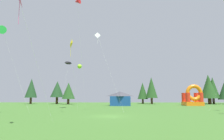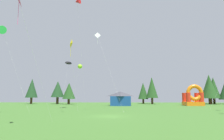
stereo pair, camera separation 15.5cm
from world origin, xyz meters
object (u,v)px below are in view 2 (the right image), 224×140
kite_white_diamond (98,37)px  kite_pink_diamond (18,3)px  kite_lime_delta (80,66)px  festival_tent (120,99)px  kite_yellow_diamond (70,44)px  kite_green_delta (3,31)px  kite_red_delta (77,2)px  kite_black_parafoil (68,63)px  inflatable_blue_arch (193,98)px

kite_white_diamond → kite_pink_diamond: bearing=-103.9°
kite_lime_delta → festival_tent: kite_lime_delta is taller
kite_lime_delta → kite_yellow_diamond: bearing=-83.1°
kite_yellow_diamond → kite_white_diamond: bearing=54.9°
kite_green_delta → kite_white_diamond: bearing=29.6°
kite_red_delta → kite_white_diamond: bearing=-29.0°
kite_black_parafoil → kite_white_diamond: 11.02m
kite_pink_diamond → kite_green_delta: kite_green_delta is taller
kite_white_diamond → kite_red_delta: bearing=151.0°
kite_red_delta → festival_tent: bearing=62.0°
inflatable_blue_arch → kite_green_delta: bearing=-143.6°
inflatable_blue_arch → kite_black_parafoil: bearing=-156.6°
kite_pink_diamond → kite_white_diamond: (5.18, 20.99, 3.04)m
kite_pink_diamond → kite_black_parafoil: (-2.22, 28.10, -0.99)m
kite_red_delta → kite_yellow_diamond: 14.28m
kite_pink_diamond → kite_red_delta: (0.46, 23.61, 11.64)m
kite_black_parafoil → festival_tent: bearing=47.4°
kite_pink_diamond → festival_tent: bearing=76.6°
kite_white_diamond → kite_yellow_diamond: 7.58m
kite_green_delta → kite_white_diamond: (14.20, 8.07, 1.33)m
kite_green_delta → kite_lime_delta: size_ratio=1.16×
kite_black_parafoil → festival_tent: 19.59m
kite_pink_diamond → kite_red_delta: 26.33m
kite_white_diamond → festival_tent: 24.07m
kite_red_delta → kite_yellow_diamond: (0.72, -8.32, -11.59)m
kite_red_delta → festival_tent: (9.33, 17.57, -20.88)m
kite_white_diamond → festival_tent: size_ratio=2.60×
kite_black_parafoil → kite_yellow_diamond: size_ratio=0.92×
kite_pink_diamond → kite_yellow_diamond: (1.18, 15.29, 0.05)m
kite_white_diamond → festival_tent: bearing=77.1°
kite_yellow_diamond → kite_lime_delta: 24.15m
kite_pink_diamond → kite_black_parafoil: kite_pink_diamond is taller
kite_yellow_diamond → kite_lime_delta: bearing=96.9°
kite_pink_diamond → festival_tent: kite_pink_diamond is taller
kite_red_delta → inflatable_blue_arch: (30.52, 18.84, -20.76)m
kite_yellow_diamond → inflatable_blue_arch: 41.35m
kite_pink_diamond → kite_lime_delta: (-1.73, 39.27, -0.15)m
kite_yellow_diamond → inflatable_blue_arch: (29.80, 27.16, -9.18)m
kite_red_delta → kite_green_delta: bearing=-131.6°
kite_yellow_diamond → festival_tent: kite_yellow_diamond is taller
kite_yellow_diamond → kite_black_parafoil: bearing=104.9°
kite_lime_delta → kite_white_diamond: bearing=-69.3°
kite_red_delta → inflatable_blue_arch: kite_red_delta is taller
kite_green_delta → festival_tent: (18.81, 28.25, -10.95)m
kite_green_delta → kite_yellow_diamond: size_ratio=1.14×
inflatable_blue_arch → kite_lime_delta: bearing=-174.4°
kite_red_delta → kite_yellow_diamond: size_ratio=1.97×
kite_lime_delta → inflatable_blue_arch: 34.07m
kite_white_diamond → kite_black_parafoil: bearing=136.2°
kite_lime_delta → festival_tent: size_ratio=2.06×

